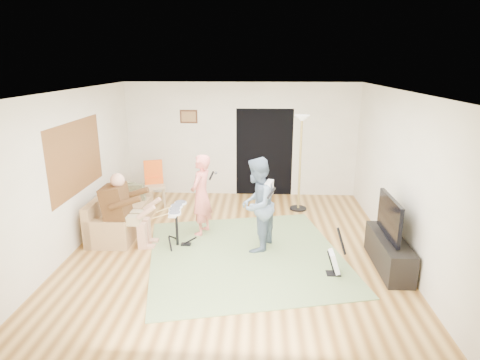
# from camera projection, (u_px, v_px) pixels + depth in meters

# --- Properties ---
(floor) EXTENTS (6.00, 6.00, 0.00)m
(floor) POSITION_uv_depth(u_px,v_px,m) (234.00, 247.00, 7.07)
(floor) COLOR brown
(floor) RESTS_ON ground
(walls) EXTENTS (5.50, 6.00, 2.70)m
(walls) POSITION_uv_depth(u_px,v_px,m) (233.00, 174.00, 6.69)
(walls) COLOR silver
(walls) RESTS_ON floor
(ceiling) EXTENTS (6.00, 6.00, 0.00)m
(ceiling) POSITION_uv_depth(u_px,v_px,m) (233.00, 91.00, 6.31)
(ceiling) COLOR white
(ceiling) RESTS_ON walls
(window_blinds) EXTENTS (0.00, 2.05, 2.05)m
(window_blinds) POSITION_uv_depth(u_px,v_px,m) (76.00, 157.00, 6.96)
(window_blinds) COLOR brown
(window_blinds) RESTS_ON walls
(doorway) EXTENTS (2.10, 0.00, 2.10)m
(doorway) POSITION_uv_depth(u_px,v_px,m) (264.00, 153.00, 9.61)
(doorway) COLOR black
(doorway) RESTS_ON walls
(picture_frame) EXTENTS (0.42, 0.03, 0.32)m
(picture_frame) POSITION_uv_depth(u_px,v_px,m) (189.00, 117.00, 9.46)
(picture_frame) COLOR #3F2314
(picture_frame) RESTS_ON walls
(area_rug) EXTENTS (3.77, 3.84, 0.02)m
(area_rug) POSITION_uv_depth(u_px,v_px,m) (246.00, 255.00, 6.78)
(area_rug) COLOR #69804E
(area_rug) RESTS_ON floor
(sofa) EXTENTS (0.76, 1.85, 0.75)m
(sofa) POSITION_uv_depth(u_px,v_px,m) (118.00, 218.00, 7.75)
(sofa) COLOR #A57F52
(sofa) RESTS_ON floor
(drummer) EXTENTS (0.86, 0.48, 1.32)m
(drummer) POSITION_uv_depth(u_px,v_px,m) (127.00, 218.00, 7.03)
(drummer) COLOR #4C2E15
(drummer) RESTS_ON sofa
(drum_kit) EXTENTS (0.41, 0.73, 0.75)m
(drum_kit) POSITION_uv_depth(u_px,v_px,m) (177.00, 229.00, 7.04)
(drum_kit) COLOR black
(drum_kit) RESTS_ON floor
(singer) EXTENTS (0.52, 0.64, 1.54)m
(singer) POSITION_uv_depth(u_px,v_px,m) (201.00, 195.00, 7.43)
(singer) COLOR #E16D62
(singer) RESTS_ON floor
(microphone) EXTENTS (0.06, 0.06, 0.24)m
(microphone) POSITION_uv_depth(u_px,v_px,m) (212.00, 176.00, 7.31)
(microphone) COLOR black
(microphone) RESTS_ON singer
(guitarist) EXTENTS (0.84, 0.95, 1.63)m
(guitarist) POSITION_uv_depth(u_px,v_px,m) (257.00, 205.00, 6.79)
(guitarist) COLOR slate
(guitarist) RESTS_ON floor
(guitar_held) EXTENTS (0.25, 0.61, 0.26)m
(guitar_held) POSITION_uv_depth(u_px,v_px,m) (269.00, 188.00, 6.70)
(guitar_held) COLOR white
(guitar_held) RESTS_ON guitarist
(guitar_spare) EXTENTS (0.28, 0.25, 0.78)m
(guitar_spare) POSITION_uv_depth(u_px,v_px,m) (335.00, 262.00, 6.09)
(guitar_spare) COLOR black
(guitar_spare) RESTS_ON floor
(torchiere_lamp) EXTENTS (0.37, 0.37, 2.08)m
(torchiere_lamp) POSITION_uv_depth(u_px,v_px,m) (301.00, 146.00, 8.49)
(torchiere_lamp) COLOR black
(torchiere_lamp) RESTS_ON floor
(dining_chair) EXTENTS (0.55, 0.57, 1.01)m
(dining_chair) POSITION_uv_depth(u_px,v_px,m) (156.00, 190.00, 9.05)
(dining_chair) COLOR tan
(dining_chair) RESTS_ON floor
(tv_cabinet) EXTENTS (0.40, 1.40, 0.50)m
(tv_cabinet) POSITION_uv_depth(u_px,v_px,m) (389.00, 252.00, 6.33)
(tv_cabinet) COLOR black
(tv_cabinet) RESTS_ON floor
(television) EXTENTS (0.06, 1.00, 0.63)m
(television) POSITION_uv_depth(u_px,v_px,m) (390.00, 217.00, 6.16)
(television) COLOR black
(television) RESTS_ON tv_cabinet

